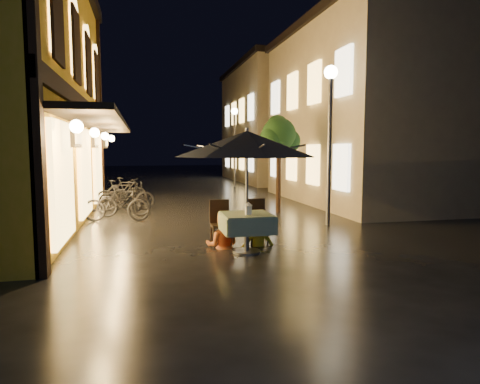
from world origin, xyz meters
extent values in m
plane|color=black|center=(0.00, 0.00, 0.00)|extent=(90.00, 90.00, 0.00)
cube|color=black|center=(-3.47, 4.00, 3.30)|extent=(0.12, 11.00, 0.35)
cube|color=black|center=(-2.90, 4.00, 2.75)|extent=(1.20, 10.50, 0.12)
cube|color=#FFC75F|center=(-3.44, 0.50, 4.60)|extent=(0.10, 0.90, 1.50)
cube|color=#FFC75F|center=(-3.44, 3.00, 4.60)|extent=(0.10, 0.90, 1.50)
cube|color=#FFC75F|center=(-3.44, 5.50, 4.60)|extent=(0.10, 0.90, 1.50)
cube|color=#FFC75F|center=(-3.44, 8.00, 4.60)|extent=(0.10, 0.90, 1.50)
cube|color=#FFC75F|center=(-3.44, 0.50, 1.40)|extent=(0.10, 2.20, 2.40)
cube|color=#FFC75F|center=(-3.44, 4.00, 1.40)|extent=(0.10, 2.20, 2.40)
cube|color=#FFC75F|center=(-3.44, 7.50, 1.40)|extent=(0.10, 2.20, 2.40)
cube|color=tan|center=(7.50, 6.50, 3.25)|extent=(7.00, 9.00, 6.50)
cube|color=black|center=(7.50, 6.50, 6.65)|extent=(7.30, 9.30, 0.30)
cube|color=#FFC75F|center=(3.95, 3.20, 1.50)|extent=(0.10, 1.00, 1.40)
cube|color=#FFC75F|center=(3.95, 3.20, 4.30)|extent=(0.10, 1.00, 1.40)
cube|color=#FFC75F|center=(3.95, 5.40, 1.50)|extent=(0.10, 1.00, 1.40)
cube|color=#FFC75F|center=(3.95, 5.40, 4.30)|extent=(0.10, 1.00, 1.40)
cube|color=#FFC75F|center=(3.95, 7.60, 1.50)|extent=(0.10, 1.00, 1.40)
cube|color=#FFC75F|center=(3.95, 7.60, 4.30)|extent=(0.10, 1.00, 1.40)
cube|color=#FFC75F|center=(3.95, 9.80, 1.50)|extent=(0.10, 1.00, 1.40)
cube|color=#FFC75F|center=(3.95, 9.80, 4.30)|extent=(0.10, 1.00, 1.40)
cube|color=tan|center=(7.50, 18.00, 3.50)|extent=(7.00, 10.00, 7.00)
cube|color=black|center=(7.50, 18.00, 7.15)|extent=(7.30, 10.30, 0.30)
cube|color=#FFC75F|center=(3.95, 14.20, 1.50)|extent=(0.10, 1.00, 1.40)
cube|color=#FFC75F|center=(3.95, 14.20, 4.30)|extent=(0.10, 1.00, 1.40)
cube|color=#FFC75F|center=(3.95, 16.40, 1.50)|extent=(0.10, 1.00, 1.40)
cube|color=#FFC75F|center=(3.95, 16.40, 4.30)|extent=(0.10, 1.00, 1.40)
cube|color=#FFC75F|center=(3.95, 18.60, 1.50)|extent=(0.10, 1.00, 1.40)
cube|color=#FFC75F|center=(3.95, 18.60, 4.30)|extent=(0.10, 1.00, 1.40)
cube|color=#FFC75F|center=(3.95, 20.80, 1.50)|extent=(0.10, 1.00, 1.40)
cube|color=#FFC75F|center=(3.95, 20.80, 4.30)|extent=(0.10, 1.00, 1.40)
cylinder|color=black|center=(2.40, 4.50, 1.10)|extent=(0.16, 0.16, 2.20)
sphere|color=black|center=(2.40, 4.50, 2.50)|extent=(1.10, 1.10, 1.10)
sphere|color=black|center=(2.75, 4.60, 2.30)|extent=(0.80, 0.80, 0.80)
sphere|color=black|center=(2.10, 4.35, 2.35)|extent=(0.76, 0.76, 0.76)
sphere|color=black|center=(2.45, 4.80, 2.80)|extent=(0.70, 0.70, 0.70)
sphere|color=black|center=(2.30, 4.25, 2.10)|extent=(0.60, 0.60, 0.60)
cylinder|color=#59595E|center=(3.00, 2.00, 2.00)|extent=(0.12, 0.12, 4.00)
sphere|color=#FFF1C1|center=(3.00, 2.00, 4.05)|extent=(0.36, 0.36, 0.36)
cylinder|color=#59595E|center=(3.00, 14.00, 2.00)|extent=(0.12, 0.12, 4.00)
sphere|color=#FFF1C1|center=(3.00, 14.00, 4.05)|extent=(0.36, 0.36, 0.36)
cylinder|color=#59595E|center=(0.12, -0.52, 0.36)|extent=(0.10, 0.10, 0.72)
cylinder|color=#59595E|center=(0.12, -0.52, 0.02)|extent=(0.56, 0.56, 0.04)
cube|color=#356240|center=(0.12, -0.52, 0.75)|extent=(0.95, 0.95, 0.06)
cube|color=#356240|center=(0.59, -0.52, 0.58)|extent=(0.04, 0.95, 0.33)
cube|color=#356240|center=(-0.36, -0.52, 0.58)|extent=(0.04, 0.95, 0.33)
cube|color=#356240|center=(0.12, -0.04, 0.58)|extent=(0.95, 0.04, 0.33)
cube|color=#356240|center=(0.12, -0.99, 0.58)|extent=(0.95, 0.04, 0.33)
cylinder|color=#59595E|center=(0.12, -0.52, 1.15)|extent=(0.05, 0.05, 2.30)
cone|color=black|center=(0.12, -0.52, 2.15)|extent=(2.79, 2.79, 0.50)
cylinder|color=#59595E|center=(0.12, -0.52, 2.40)|extent=(0.06, 0.06, 0.12)
cube|color=black|center=(-0.28, 0.13, 0.45)|extent=(0.42, 0.42, 0.05)
cube|color=black|center=(-0.28, 0.32, 0.70)|extent=(0.42, 0.04, 0.55)
cylinder|color=black|center=(-0.46, -0.05, 0.21)|extent=(0.04, 0.04, 0.43)
cylinder|color=black|center=(-0.10, -0.05, 0.21)|extent=(0.04, 0.04, 0.43)
cylinder|color=black|center=(-0.46, 0.31, 0.21)|extent=(0.04, 0.04, 0.43)
cylinder|color=black|center=(-0.10, 0.31, 0.21)|extent=(0.04, 0.04, 0.43)
cube|color=black|center=(0.52, 0.13, 0.45)|extent=(0.42, 0.42, 0.05)
cube|color=black|center=(0.52, 0.32, 0.70)|extent=(0.42, 0.04, 0.55)
cylinder|color=black|center=(0.34, -0.05, 0.21)|extent=(0.04, 0.04, 0.43)
cylinder|color=black|center=(0.70, -0.05, 0.21)|extent=(0.04, 0.04, 0.43)
cylinder|color=black|center=(0.34, 0.31, 0.21)|extent=(0.04, 0.04, 0.43)
cylinder|color=black|center=(0.70, 0.31, 0.21)|extent=(0.04, 0.04, 0.43)
cube|color=white|center=(0.12, -0.65, 0.87)|extent=(0.11, 0.11, 0.18)
cube|color=#FFD88C|center=(0.12, -0.65, 0.86)|extent=(0.07, 0.07, 0.12)
cone|color=white|center=(0.12, -0.65, 0.99)|extent=(0.16, 0.16, 0.07)
imported|color=orange|center=(-0.27, 0.05, 0.73)|extent=(0.84, 0.73, 1.47)
imported|color=gold|center=(0.48, 0.05, 0.70)|extent=(0.90, 0.52, 1.39)
imported|color=black|center=(-2.61, 3.86, 0.49)|extent=(1.94, 0.91, 0.98)
imported|color=black|center=(-2.44, 4.64, 0.48)|extent=(1.61, 0.50, 0.96)
imported|color=black|center=(-2.40, 6.08, 0.48)|extent=(1.85, 0.75, 0.95)
imported|color=black|center=(-2.67, 6.93, 0.48)|extent=(1.62, 0.53, 0.96)
imported|color=black|center=(-2.48, 7.61, 0.40)|extent=(1.57, 0.68, 0.80)
imported|color=black|center=(-2.48, 8.09, 0.49)|extent=(1.66, 1.08, 0.97)
camera|label=1|loc=(-1.87, -8.62, 2.05)|focal=32.00mm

